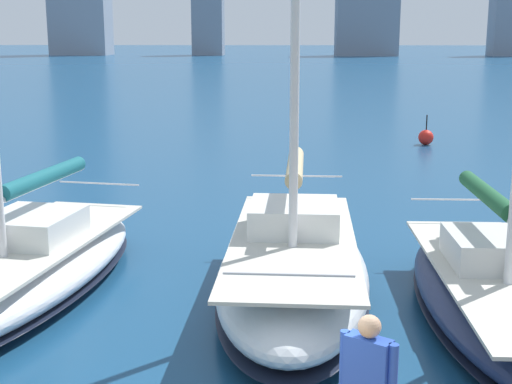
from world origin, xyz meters
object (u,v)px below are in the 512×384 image
object	(u,v)px
sailboat_forest	(496,292)
channel_buoy	(426,137)
sailboat_tan	(293,266)
person_blue_shirt	(368,380)
sailboat_teal	(23,265)

from	to	relation	value
sailboat_forest	channel_buoy	xyz separation A→B (m)	(-2.81, -21.08, -0.26)
sailboat_tan	person_blue_shirt	size ratio (longest dim) A/B	7.40
person_blue_shirt	channel_buoy	distance (m)	27.18
sailboat_tan	channel_buoy	bearing A→B (deg)	-107.54
sailboat_forest	sailboat_teal	world-z (taller)	sailboat_teal
sailboat_tan	sailboat_teal	world-z (taller)	sailboat_tan
sailboat_teal	person_blue_shirt	xyz separation A→B (m)	(-6.00, 6.52, 1.03)
sailboat_forest	channel_buoy	size ratio (longest dim) A/B	7.90
sailboat_tan	person_blue_shirt	world-z (taller)	sailboat_tan
sailboat_tan	channel_buoy	size ratio (longest dim) A/B	9.35
sailboat_forest	sailboat_tan	bearing A→B (deg)	-12.71
channel_buoy	sailboat_teal	bearing A→B (deg)	59.63
sailboat_tan	person_blue_shirt	xyz separation A→B (m)	(-0.68, 6.27, 0.89)
sailboat_forest	sailboat_teal	distance (m)	8.98
sailboat_tan	sailboat_forest	bearing A→B (deg)	167.29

